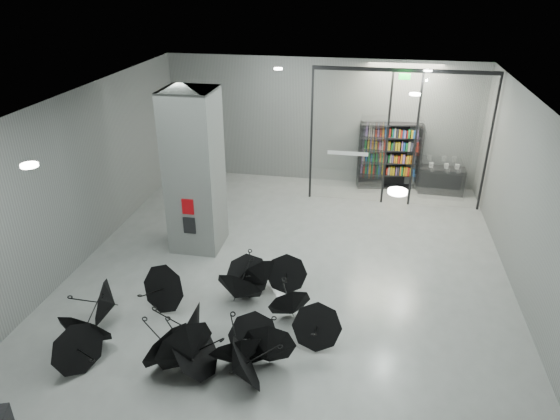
% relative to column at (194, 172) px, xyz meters
% --- Properties ---
extents(room, '(14.00, 14.02, 4.01)m').
position_rel_column_xyz_m(room, '(2.50, -2.00, 0.84)').
color(room, gray).
rests_on(room, ground).
extents(column, '(1.20, 1.20, 4.00)m').
position_rel_column_xyz_m(column, '(0.00, 0.00, 0.00)').
color(column, slate).
rests_on(column, ground).
extents(fire_cabinet, '(0.28, 0.04, 0.38)m').
position_rel_column_xyz_m(fire_cabinet, '(0.00, -0.62, -0.65)').
color(fire_cabinet, '#A50A07').
rests_on(fire_cabinet, column).
extents(info_panel, '(0.30, 0.03, 0.42)m').
position_rel_column_xyz_m(info_panel, '(0.00, -0.62, -1.15)').
color(info_panel, black).
rests_on(info_panel, column).
extents(exit_sign, '(0.30, 0.06, 0.15)m').
position_rel_column_xyz_m(exit_sign, '(4.90, 3.30, 1.82)').
color(exit_sign, '#0CE533').
rests_on(exit_sign, room).
extents(glass_partition, '(5.06, 0.08, 4.00)m').
position_rel_column_xyz_m(glass_partition, '(4.89, 3.50, 0.18)').
color(glass_partition, silver).
rests_on(glass_partition, ground).
extents(bookshelf, '(1.96, 0.71, 2.12)m').
position_rel_column_xyz_m(bookshelf, '(4.76, 4.75, -0.94)').
color(bookshelf, black).
rests_on(bookshelf, ground).
extents(shop_counter, '(1.39, 0.61, 0.82)m').
position_rel_column_xyz_m(shop_counter, '(6.43, 4.59, -1.59)').
color(shop_counter, black).
rests_on(shop_counter, ground).
extents(umbrella_cluster, '(5.25, 4.16, 1.28)m').
position_rel_column_xyz_m(umbrella_cluster, '(1.40, -3.60, -1.69)').
color(umbrella_cluster, black).
rests_on(umbrella_cluster, ground).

